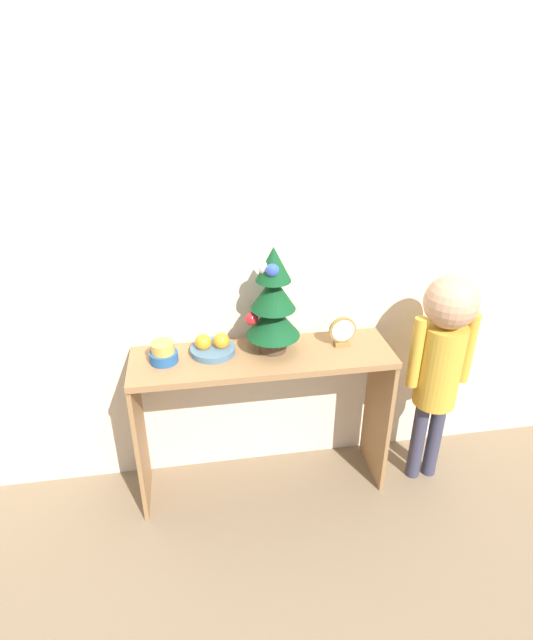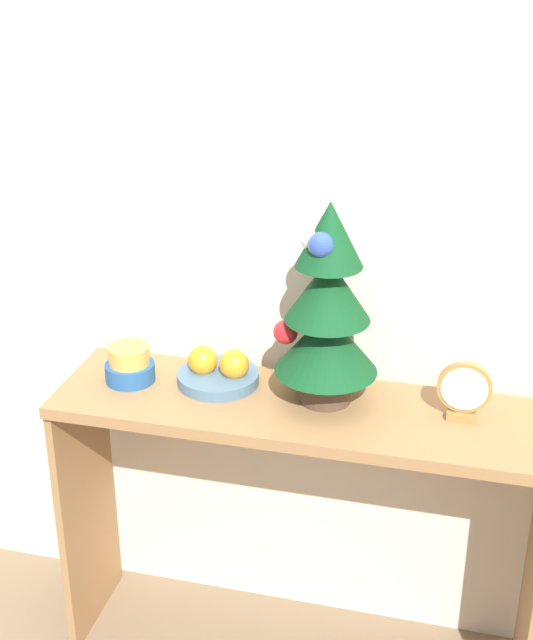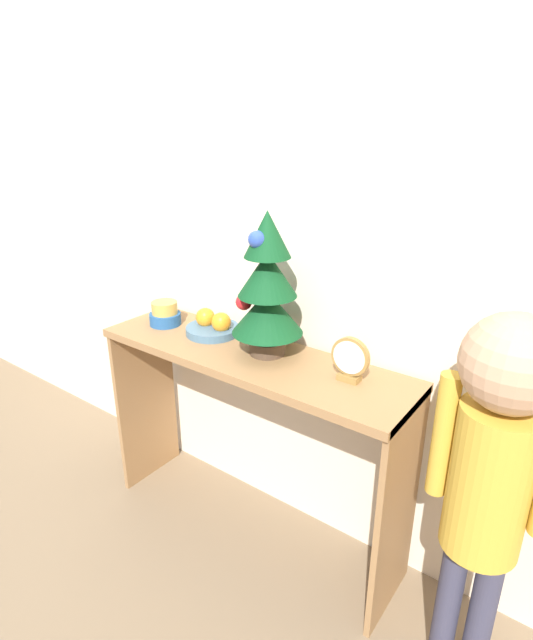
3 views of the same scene
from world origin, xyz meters
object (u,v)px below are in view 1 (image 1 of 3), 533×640
(desk_clock, at_px, (342,332))
(child_figure, at_px, (442,352))
(singing_bowl, at_px, (163,353))
(fruit_bowl, at_px, (213,347))
(mini_tree, at_px, (273,302))

(desk_clock, xyz_separation_m, child_figure, (0.46, -0.10, -0.09))
(singing_bowl, distance_m, desk_clock, 0.82)
(desk_clock, bearing_deg, fruit_bowl, 177.07)
(fruit_bowl, distance_m, singing_bowl, 0.22)
(singing_bowl, relative_size, desk_clock, 0.86)
(singing_bowl, bearing_deg, fruit_bowl, 11.13)
(fruit_bowl, height_order, singing_bowl, singing_bowl)
(mini_tree, height_order, singing_bowl, mini_tree)
(mini_tree, bearing_deg, fruit_bowl, 175.57)
(mini_tree, xyz_separation_m, child_figure, (0.78, -0.11, -0.27))
(mini_tree, bearing_deg, child_figure, -7.73)
(child_figure, bearing_deg, fruit_bowl, 173.12)
(singing_bowl, xyz_separation_m, child_figure, (1.27, -0.08, -0.07))
(fruit_bowl, xyz_separation_m, singing_bowl, (-0.22, -0.04, 0.01))
(mini_tree, distance_m, child_figure, 0.83)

